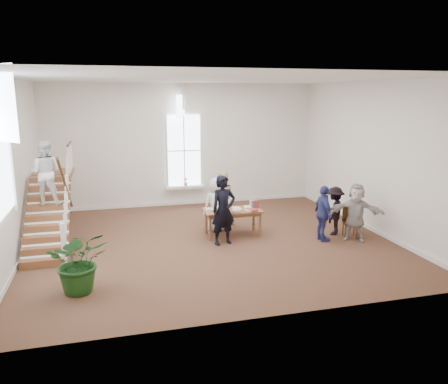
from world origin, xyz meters
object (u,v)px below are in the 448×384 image
object	(u,v)px
police_officer	(223,210)
woman_cluster_c	(356,212)
floor_plant	(79,261)
elderly_woman	(216,204)
side_chair	(350,219)
woman_cluster_a	(323,214)
library_table	(233,213)
person_yellow	(222,199)
woman_cluster_b	(335,211)

from	to	relation	value
police_officer	woman_cluster_c	xyz separation A→B (m)	(3.70, -0.65, -0.14)
floor_plant	police_officer	bearing A→B (deg)	30.62
elderly_woman	side_chair	bearing A→B (deg)	146.29
elderly_woman	woman_cluster_a	xyz separation A→B (m)	(2.70, -1.70, -0.02)
police_officer	elderly_woman	xyz separation A→B (m)	(0.10, 1.25, -0.15)
police_officer	elderly_woman	distance (m)	1.26
elderly_woman	woman_cluster_c	size ratio (longest dim) A/B	0.99
library_table	police_officer	size ratio (longest dim) A/B	0.88
elderly_woman	person_yellow	world-z (taller)	person_yellow
police_officer	floor_plant	bearing A→B (deg)	-161.37
elderly_woman	woman_cluster_c	distance (m)	4.07
elderly_woman	floor_plant	size ratio (longest dim) A/B	1.20
woman_cluster_b	side_chair	xyz separation A→B (m)	(0.35, -0.29, -0.21)
library_table	side_chair	world-z (taller)	side_chair
police_officer	woman_cluster_a	world-z (taller)	police_officer
library_table	side_chair	distance (m)	3.43
person_yellow	woman_cluster_b	bearing A→B (deg)	132.83
library_table	floor_plant	xyz separation A→B (m)	(-4.13, -2.82, -0.02)
elderly_woman	woman_cluster_c	xyz separation A→B (m)	(3.60, -1.90, 0.01)
person_yellow	woman_cluster_b	size ratio (longest dim) A/B	1.20
elderly_woman	person_yellow	xyz separation A→B (m)	(0.30, 0.50, 0.05)
police_officer	person_yellow	distance (m)	1.80
woman_cluster_b	floor_plant	size ratio (longest dim) A/B	1.06
woman_cluster_a	woman_cluster_b	xyz separation A→B (m)	(0.60, 0.45, -0.08)
elderly_woman	woman_cluster_b	distance (m)	3.53
police_officer	woman_cluster_a	distance (m)	2.84
library_table	woman_cluster_b	size ratio (longest dim) A/B	1.18
person_yellow	woman_cluster_c	world-z (taller)	person_yellow
library_table	elderly_woman	bearing A→B (deg)	121.68
person_yellow	woman_cluster_a	xyz separation A→B (m)	(2.40, -2.20, -0.07)
woman_cluster_b	woman_cluster_c	xyz separation A→B (m)	(0.30, -0.65, 0.11)
woman_cluster_c	police_officer	bearing A→B (deg)	-160.47
police_officer	person_yellow	size ratio (longest dim) A/B	1.12
woman_cluster_b	side_chair	world-z (taller)	woman_cluster_b
woman_cluster_b	person_yellow	bearing A→B (deg)	-80.13
woman_cluster_a	woman_cluster_b	bearing A→B (deg)	-50.80
floor_plant	person_yellow	bearing A→B (deg)	43.92
library_table	person_yellow	distance (m)	1.12
library_table	woman_cluster_a	bearing A→B (deg)	-23.14
library_table	person_yellow	bearing A→B (deg)	94.41
person_yellow	woman_cluster_c	bearing A→B (deg)	127.07
elderly_woman	woman_cluster_b	size ratio (longest dim) A/B	1.13
elderly_woman	woman_cluster_b	world-z (taller)	elderly_woman
woman_cluster_c	side_chair	world-z (taller)	woman_cluster_c
floor_plant	side_chair	bearing A→B (deg)	14.24
person_yellow	woman_cluster_a	distance (m)	3.26
person_yellow	woman_cluster_b	distance (m)	3.47
library_table	police_officer	world-z (taller)	police_officer
library_table	elderly_woman	world-z (taller)	elderly_woman
police_officer	library_table	bearing A→B (deg)	42.86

